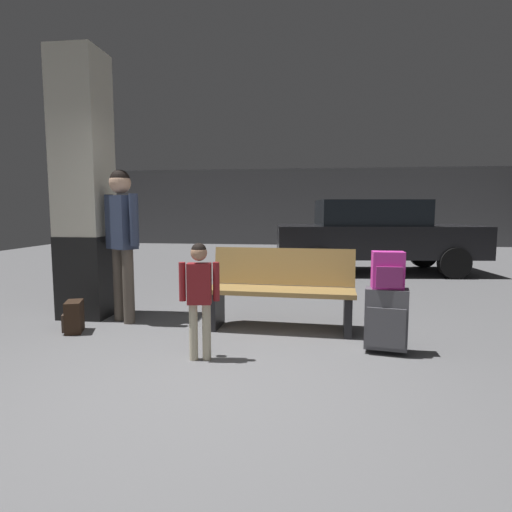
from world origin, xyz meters
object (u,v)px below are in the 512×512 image
object	(u,v)px
child	(199,289)
parked_car_near	(374,234)
backpack_bright	(388,271)
backpack_dark_floor	(74,317)
adult	(122,229)
suitcase	(386,319)
bench	(281,290)
structural_pillar	(84,188)

from	to	relation	value
child	parked_car_near	bearing A→B (deg)	67.72
backpack_bright	backpack_dark_floor	distance (m)	3.29
child	adult	size ratio (longest dim) A/B	0.59
suitcase	adult	world-z (taller)	adult
backpack_bright	child	size ratio (longest dim) A/B	0.33
bench	child	xyz separation A→B (m)	(-0.64, -1.07, 0.20)
structural_pillar	backpack_dark_floor	world-z (taller)	structural_pillar
structural_pillar	backpack_dark_floor	bearing A→B (deg)	-73.55
suitcase	backpack_bright	size ratio (longest dim) A/B	1.78
structural_pillar	bench	bearing A→B (deg)	-6.53
bench	child	bearing A→B (deg)	-121.03
child	suitcase	bearing A→B (deg)	13.38
suitcase	parked_car_near	world-z (taller)	parked_car_near
suitcase	backpack_dark_floor	distance (m)	3.24
suitcase	backpack_dark_floor	bearing A→B (deg)	175.52
structural_pillar	backpack_bright	distance (m)	3.66
structural_pillar	backpack_bright	xyz separation A→B (m)	(3.44, -0.95, -0.81)
suitcase	parked_car_near	distance (m)	5.22
suitcase	child	world-z (taller)	child
child	backpack_dark_floor	world-z (taller)	child
bench	backpack_dark_floor	distance (m)	2.27
backpack_bright	child	xyz separation A→B (m)	(-1.66, -0.39, -0.13)
suitcase	child	distance (m)	1.73
suitcase	backpack_dark_floor	world-z (taller)	suitcase
bench	backpack_bright	xyz separation A→B (m)	(1.01, -0.68, 0.33)
structural_pillar	backpack_bright	world-z (taller)	structural_pillar
child	adult	bearing A→B (deg)	137.18
backpack_dark_floor	adult	bearing A→B (deg)	53.35
suitcase	adult	bearing A→B (deg)	165.68
backpack_dark_floor	backpack_bright	bearing A→B (deg)	-4.48
child	parked_car_near	size ratio (longest dim) A/B	0.24
structural_pillar	parked_car_near	bearing A→B (deg)	46.05
child	backpack_bright	bearing A→B (deg)	13.35
adult	backpack_dark_floor	bearing A→B (deg)	-126.65
bench	parked_car_near	distance (m)	4.78
adult	parked_car_near	xyz separation A→B (m)	(3.49, 4.42, -0.29)
child	backpack_dark_floor	size ratio (longest dim) A/B	3.05
structural_pillar	backpack_bright	size ratio (longest dim) A/B	9.35
structural_pillar	adult	world-z (taller)	structural_pillar
structural_pillar	bench	xyz separation A→B (m)	(2.42, -0.28, -1.14)
bench	adult	xyz separation A→B (m)	(-1.86, 0.06, 0.65)
backpack_bright	backpack_dark_floor	world-z (taller)	backpack_bright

